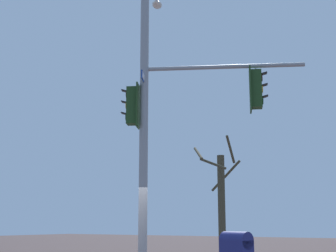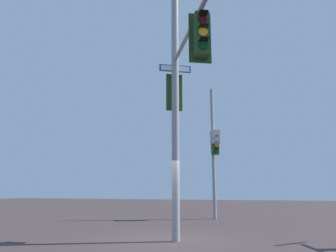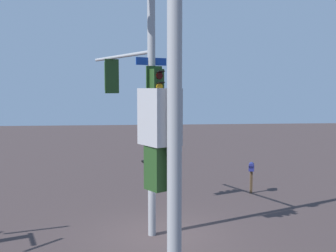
{
  "view_description": "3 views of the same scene",
  "coord_description": "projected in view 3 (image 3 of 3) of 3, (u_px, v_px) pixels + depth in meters",
  "views": [
    {
      "loc": [
        -10.91,
        -7.83,
        1.53
      ],
      "look_at": [
        0.76,
        -0.58,
        4.28
      ],
      "focal_mm": 51.67,
      "sensor_mm": 36.0,
      "label": 1
    },
    {
      "loc": [
        2.93,
        -10.02,
        1.59
      ],
      "look_at": [
        0.09,
        -0.17,
        3.64
      ],
      "focal_mm": 33.97,
      "sensor_mm": 36.0,
      "label": 2
    },
    {
      "loc": [
        1.01,
        13.04,
        4.85
      ],
      "look_at": [
        -0.21,
        0.03,
        3.61
      ],
      "focal_mm": 43.76,
      "sensor_mm": 36.0,
      "label": 3
    }
  ],
  "objects": [
    {
      "name": "main_signal_pole_assembly",
      "position": [
        139.0,
        72.0,
        13.36
      ],
      "size": [
        3.54,
        5.8,
        9.89
      ],
      "rotation": [
        0.0,
        0.0,
        5.17
      ],
      "color": "gray",
      "rests_on": "ground"
    },
    {
      "name": "ground_plane",
      "position": [
        161.0,
        235.0,
        13.47
      ],
      "size": [
        80.0,
        80.0,
        0.0
      ],
      "primitive_type": "plane",
      "color": "#3D3130"
    },
    {
      "name": "mailbox",
      "position": [
        251.0,
        169.0,
        18.73
      ],
      "size": [
        0.37,
        0.49,
        1.41
      ],
      "rotation": [
        0.0,
        0.0,
        2.81
      ],
      "color": "#4C3823",
      "rests_on": "ground"
    },
    {
      "name": "secondary_pole_assembly",
      "position": [
        167.0,
        154.0,
        5.39
      ],
      "size": [
        0.59,
        0.72,
        7.36
      ],
      "rotation": [
        0.0,
        0.0,
        5.21
      ],
      "color": "gray",
      "rests_on": "ground"
    }
  ]
}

